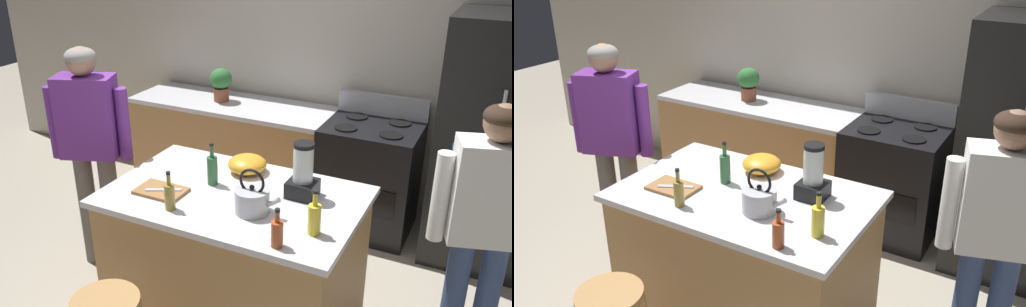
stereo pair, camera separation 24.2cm
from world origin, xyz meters
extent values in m
cube|color=beige|center=(0.00, 1.95, 1.35)|extent=(8.00, 0.10, 2.70)
cube|color=#B7844C|center=(0.00, 0.00, 0.44)|extent=(1.48, 0.92, 0.89)
cube|color=silver|center=(0.00, 0.00, 0.91)|extent=(1.54, 0.98, 0.04)
cube|color=#B7844C|center=(-0.80, 1.55, 0.44)|extent=(2.00, 0.64, 0.89)
cube|color=silver|center=(-0.80, 1.55, 0.91)|extent=(2.00, 0.64, 0.04)
cylinder|color=#B7BABF|center=(1.36, 1.13, 1.03)|extent=(0.02, 0.02, 0.85)
cube|color=#268CD8|center=(1.12, 1.15, 1.01)|extent=(0.05, 0.01, 0.05)
cube|color=black|center=(0.44, 1.52, 0.46)|extent=(0.76, 0.64, 0.93)
cube|color=black|center=(0.44, 1.20, 0.42)|extent=(0.60, 0.01, 0.24)
cube|color=#B7BABF|center=(0.44, 1.81, 1.02)|extent=(0.76, 0.06, 0.18)
cylinder|color=black|center=(0.26, 1.37, 0.93)|extent=(0.18, 0.18, 0.01)
cylinder|color=black|center=(0.62, 1.37, 0.93)|extent=(0.18, 0.18, 0.01)
cylinder|color=black|center=(0.26, 1.67, 0.93)|extent=(0.18, 0.18, 0.01)
cylinder|color=black|center=(0.62, 1.67, 0.93)|extent=(0.18, 0.18, 0.01)
cylinder|color=#66605B|center=(-1.31, 0.10, 0.45)|extent=(0.17, 0.17, 0.90)
cylinder|color=#66605B|center=(-1.14, 0.16, 0.45)|extent=(0.17, 0.17, 0.90)
cube|color=#723399|center=(-1.23, 0.13, 1.19)|extent=(0.45, 0.35, 0.58)
cylinder|color=#723399|center=(-1.46, 0.04, 1.14)|extent=(0.12, 0.12, 0.53)
cylinder|color=#723399|center=(-0.99, 0.22, 1.14)|extent=(0.12, 0.12, 0.53)
sphere|color=tan|center=(-1.23, 0.13, 1.58)|extent=(0.26, 0.26, 0.20)
ellipsoid|color=gray|center=(-1.23, 0.13, 1.62)|extent=(0.27, 0.27, 0.12)
cube|color=white|center=(1.39, 0.28, 1.13)|extent=(0.45, 0.33, 0.57)
cylinder|color=white|center=(1.15, 0.21, 1.08)|extent=(0.11, 0.11, 0.52)
sphere|color=#8C664C|center=(1.39, 0.28, 1.52)|extent=(0.25, 0.25, 0.20)
ellipsoid|color=#332319|center=(1.39, 0.28, 1.56)|extent=(0.26, 0.26, 0.12)
cylinder|color=#B7844C|center=(-0.29, -0.87, 0.63)|extent=(0.36, 0.36, 0.04)
cylinder|color=brown|center=(-0.97, 1.55, 0.99)|extent=(0.14, 0.14, 0.12)
ellipsoid|color=#337A38|center=(-0.97, 1.55, 1.14)|extent=(0.20, 0.20, 0.18)
cube|color=black|center=(0.38, 0.16, 0.98)|extent=(0.17, 0.17, 0.10)
cylinder|color=silver|center=(0.38, 0.16, 1.14)|extent=(0.12, 0.12, 0.22)
cylinder|color=black|center=(0.38, 0.16, 1.26)|extent=(0.12, 0.12, 0.02)
cylinder|color=yellow|center=(0.59, -0.20, 1.01)|extent=(0.07, 0.07, 0.17)
cylinder|color=yellow|center=(0.59, -0.20, 1.13)|extent=(0.03, 0.03, 0.07)
cylinder|color=black|center=(0.59, -0.20, 1.18)|extent=(0.03, 0.03, 0.02)
cylinder|color=#2D6638|center=(-0.18, 0.06, 1.02)|extent=(0.07, 0.07, 0.18)
cylinder|color=#2D6638|center=(-0.18, 0.06, 1.15)|extent=(0.03, 0.03, 0.08)
cylinder|color=black|center=(-0.18, 0.06, 1.20)|extent=(0.03, 0.03, 0.02)
cylinder|color=#B24C26|center=(0.47, -0.40, 1.00)|extent=(0.06, 0.06, 0.14)
cylinder|color=#B24C26|center=(0.47, -0.40, 1.10)|extent=(0.02, 0.02, 0.06)
cylinder|color=black|center=(0.47, -0.40, 1.14)|extent=(0.03, 0.03, 0.02)
cylinder|color=olive|center=(-0.24, -0.32, 1.01)|extent=(0.06, 0.06, 0.15)
cylinder|color=olive|center=(-0.24, -0.32, 1.12)|extent=(0.02, 0.02, 0.07)
cylinder|color=black|center=(-0.24, -0.32, 1.16)|extent=(0.03, 0.03, 0.02)
ellipsoid|color=orange|center=(-0.07, 0.31, 0.99)|extent=(0.25, 0.25, 0.11)
cylinder|color=#B7BABF|center=(0.19, -0.14, 1.00)|extent=(0.20, 0.20, 0.14)
sphere|color=black|center=(0.19, -0.14, 1.08)|extent=(0.03, 0.03, 0.03)
cylinder|color=#B7BABF|center=(0.32, -0.14, 1.02)|extent=(0.09, 0.03, 0.08)
torus|color=black|center=(0.19, -0.14, 1.12)|extent=(0.16, 0.02, 0.16)
cube|color=#9E6B3D|center=(-0.41, -0.18, 0.94)|extent=(0.30, 0.20, 0.02)
cube|color=#B7BABF|center=(-0.39, -0.18, 0.95)|extent=(0.21, 0.13, 0.01)
camera|label=1|loc=(1.41, -2.52, 2.45)|focal=37.84mm
camera|label=2|loc=(1.62, -2.41, 2.45)|focal=37.84mm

